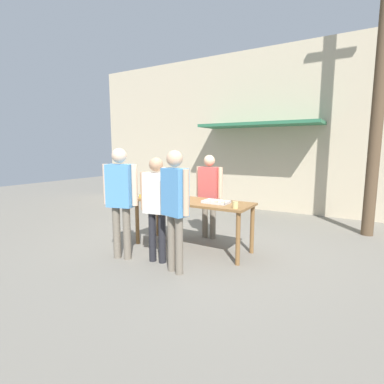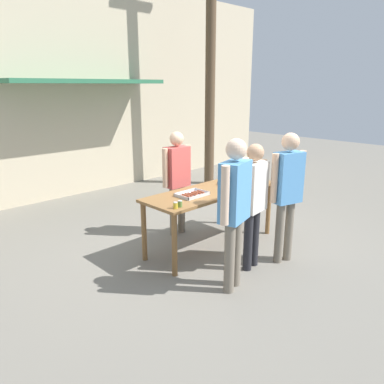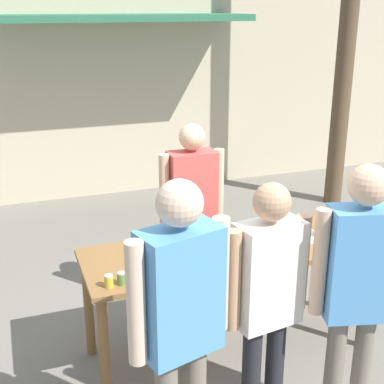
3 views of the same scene
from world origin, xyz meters
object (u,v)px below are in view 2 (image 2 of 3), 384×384
beer_cup (264,179)px  person_customer_holding_hotdog (235,202)px  condiment_jar_ketchup (180,204)px  food_tray_sausages (192,194)px  person_customer_with_cup (287,186)px  person_server_behind_table (177,174)px  condiment_jar_mustard (175,205)px  person_customer_waiting_in_line (253,196)px  utility_pole (211,32)px  food_tray_buns (234,183)px

beer_cup → person_customer_holding_hotdog: size_ratio=0.06×
beer_cup → condiment_jar_ketchup: bearing=-179.8°
food_tray_sausages → person_customer_with_cup: size_ratio=0.23×
person_server_behind_table → food_tray_sausages: bearing=-117.4°
condiment_jar_ketchup → beer_cup: beer_cup is taller
food_tray_sausages → person_customer_with_cup: person_customer_with_cup is taller
condiment_jar_mustard → person_customer_with_cup: bearing=-30.6°
beer_cup → person_customer_waiting_in_line: (-1.06, -0.58, 0.06)m
food_tray_sausages → beer_cup: size_ratio=3.91×
person_server_behind_table → person_customer_waiting_in_line: person_server_behind_table is taller
condiment_jar_ketchup → utility_pole: size_ratio=0.01×
condiment_jar_ketchup → person_customer_holding_hotdog: size_ratio=0.05×
food_tray_buns → person_customer_with_cup: bearing=-98.4°
person_customer_holding_hotdog → person_customer_with_cup: size_ratio=1.02×
beer_cup → person_customer_with_cup: person_customer_with_cup is taller
food_tray_buns → beer_cup: (0.44, -0.24, 0.03)m
person_customer_holding_hotdog → person_customer_waiting_in_line: size_ratio=1.08×
food_tray_sausages → beer_cup: 1.36m
condiment_jar_mustard → person_server_behind_table: size_ratio=0.05×
food_tray_sausages → condiment_jar_mustard: 0.60m
person_customer_holding_hotdog → utility_pole: size_ratio=0.26×
person_customer_holding_hotdog → utility_pole: utility_pole is taller
person_customer_with_cup → person_customer_holding_hotdog: bearing=14.3°
food_tray_buns → person_customer_waiting_in_line: (-0.62, -0.83, 0.09)m
condiment_jar_mustard → person_server_behind_table: (0.91, 0.98, 0.08)m
person_customer_holding_hotdog → person_customer_with_cup: bearing=164.0°
condiment_jar_mustard → person_customer_holding_hotdog: bearing=-73.2°
beer_cup → person_customer_waiting_in_line: size_ratio=0.06×
food_tray_buns → utility_pole: 4.25m
person_customer_with_cup → person_customer_waiting_in_line: 0.51m
food_tray_sausages → person_customer_with_cup: 1.27m
food_tray_sausages → person_customer_waiting_in_line: bearing=-71.8°
food_tray_sausages → person_server_behind_table: person_server_behind_table is taller
condiment_jar_ketchup → person_server_behind_table: bearing=49.7°
food_tray_sausages → person_customer_with_cup: (0.74, -1.02, 0.18)m
condiment_jar_ketchup → food_tray_sausages: bearing=29.1°
person_customer_holding_hotdog → utility_pole: 5.49m
utility_pole → food_tray_buns: bearing=-130.3°
beer_cup → person_customer_waiting_in_line: 1.21m
utility_pole → person_customer_holding_hotdog: bearing=-133.5°
person_customer_holding_hotdog → utility_pole: bearing=-148.7°
person_server_behind_table → person_customer_holding_hotdog: 1.85m
person_customer_holding_hotdog → condiment_jar_mustard: bearing=-88.4°
beer_cup → person_customer_holding_hotdog: bearing=-155.3°
food_tray_buns → person_server_behind_table: size_ratio=0.26×
food_tray_sausages → condiment_jar_mustard: bearing=-154.0°
condiment_jar_mustard → person_customer_waiting_in_line: 0.99m
beer_cup → food_tray_buns: bearing=150.9°
condiment_jar_ketchup → person_customer_waiting_in_line: size_ratio=0.05×
person_server_behind_table → person_customer_waiting_in_line: bearing=-93.8°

